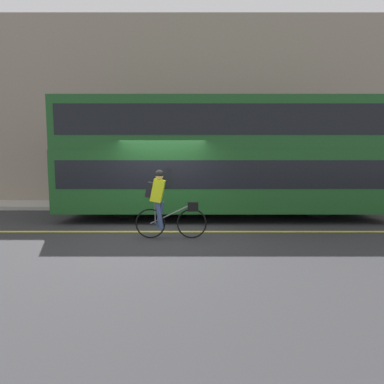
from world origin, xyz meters
TOP-DOWN VIEW (x-y plane):
  - ground_plane at (0.00, 0.00)m, footprint 80.00×80.00m
  - road_center_line at (0.00, 0.06)m, footprint 50.00×0.14m
  - sidewalk_curb at (0.00, 4.68)m, footprint 60.00×2.02m
  - building_facade at (0.00, 5.84)m, footprint 60.00×0.30m
  - bus at (1.87, 2.11)m, footprint 10.40×2.53m
  - cyclist_on_bike at (0.17, -0.63)m, footprint 1.75×0.32m
  - street_sign_post at (-1.63, 4.58)m, footprint 0.36×0.09m

SIDE VIEW (x-z plane):
  - ground_plane at x=0.00m, z-range 0.00..0.00m
  - road_center_line at x=0.00m, z-range 0.00..0.01m
  - sidewalk_curb at x=0.00m, z-range 0.00..0.15m
  - cyclist_on_bike at x=0.17m, z-range 0.06..1.74m
  - street_sign_post at x=-1.63m, z-range 0.30..2.87m
  - bus at x=1.87m, z-range 0.22..4.03m
  - building_facade at x=0.00m, z-range 0.00..8.28m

